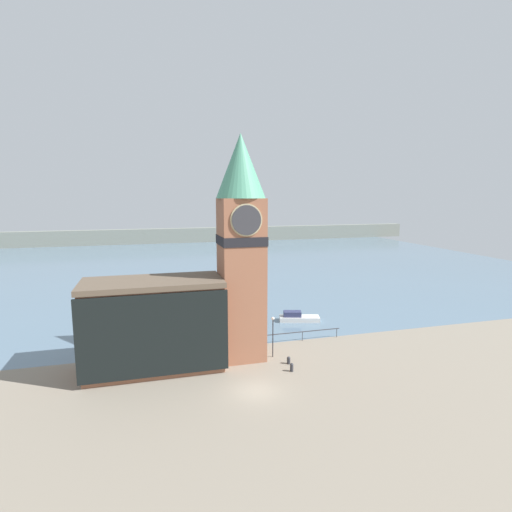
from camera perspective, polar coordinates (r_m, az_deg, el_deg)
The scene contains 10 objects.
ground_plane at distance 35.50m, azimuth -0.02°, elevation -18.75°, with size 160.00×160.00×0.00m, color gray.
water at distance 102.29m, azimuth -10.52°, elevation -0.68°, with size 160.00×120.00×0.00m.
far_shoreline at distance 141.55m, azimuth -11.96°, elevation 2.87°, with size 180.00×3.00×5.00m.
pier_railing at distance 46.29m, azimuth 6.66°, elevation -10.83°, with size 9.15×0.08×1.09m.
clock_tower at distance 39.19m, azimuth -2.12°, elevation 1.97°, with size 4.81×4.81×22.19m.
pier_building at distance 39.24m, azimuth -14.37°, elevation -9.48°, with size 12.98×6.18×8.58m.
boat_near at distance 53.21m, azimuth 5.97°, elevation -8.73°, with size 5.50×3.17×1.32m.
mooring_bollard_near at distance 40.46m, azimuth 4.68°, elevation -14.57°, with size 0.35×0.35×0.75m.
mooring_bollard_far at distance 38.91m, azimuth 5.12°, elevation -15.50°, with size 0.33×0.33×0.81m.
lamp_post at distance 41.01m, azimuth 2.43°, elevation -10.43°, with size 0.32×0.32×4.24m.
Camera 1 is at (-8.36, -30.38, 16.35)m, focal length 28.00 mm.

